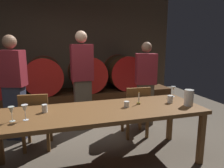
{
  "coord_description": "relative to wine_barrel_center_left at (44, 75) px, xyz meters",
  "views": [
    {
      "loc": [
        -0.39,
        -2.64,
        1.61
      ],
      "look_at": [
        0.4,
        -0.02,
        1.05
      ],
      "focal_mm": 33.71,
      "sensor_mm": 36.0,
      "label": 1
    }
  ],
  "objects": [
    {
      "name": "ground_plane",
      "position": [
        0.52,
        -2.6,
        -0.81
      ],
      "size": [
        7.83,
        7.83,
        0.0
      ],
      "primitive_type": "plane",
      "color": "brown"
    },
    {
      "name": "back_wall",
      "position": [
        0.52,
        0.55,
        0.62
      ],
      "size": [
        6.02,
        0.24,
        2.85
      ],
      "primitive_type": "cube",
      "color": "brown",
      "rests_on": "ground"
    },
    {
      "name": "barrel_shelf",
      "position": [
        0.52,
        0.0,
        -0.62
      ],
      "size": [
        5.42,
        0.9,
        0.37
      ],
      "primitive_type": "cube",
      "color": "#4C2D16",
      "rests_on": "ground"
    },
    {
      "name": "wine_barrel_center_left",
      "position": [
        0.0,
        0.0,
        0.0
      ],
      "size": [
        0.88,
        0.87,
        0.88
      ],
      "color": "brown",
      "rests_on": "barrel_shelf"
    },
    {
      "name": "wine_barrel_center_right",
      "position": [
        1.04,
        0.0,
        0.0
      ],
      "size": [
        0.88,
        0.87,
        0.88
      ],
      "color": "brown",
      "rests_on": "barrel_shelf"
    },
    {
      "name": "wine_barrel_far_right",
      "position": [
        2.01,
        0.0,
        0.0
      ],
      "size": [
        0.88,
        0.87,
        0.88
      ],
      "color": "#513319",
      "rests_on": "barrel_shelf"
    },
    {
      "name": "dining_table",
      "position": [
        0.72,
        -2.75,
        -0.12
      ],
      "size": [
        2.69,
        0.87,
        0.75
      ],
      "color": "brown",
      "rests_on": "ground"
    },
    {
      "name": "chair_left",
      "position": [
        -0.1,
        -2.1,
        -0.32
      ],
      "size": [
        0.45,
        0.45,
        0.88
      ],
      "rotation": [
        0.0,
        0.0,
        3.02
      ],
      "color": "brown",
      "rests_on": "ground"
    },
    {
      "name": "chair_right",
      "position": [
        1.49,
        -2.12,
        -0.32
      ],
      "size": [
        0.43,
        0.43,
        0.88
      ],
      "rotation": [
        0.0,
        0.0,
        3.07
      ],
      "color": "brown",
      "rests_on": "ground"
    },
    {
      "name": "guest_left",
      "position": [
        -0.44,
        -1.61,
        0.07
      ],
      "size": [
        0.44,
        0.36,
        1.71
      ],
      "rotation": [
        0.0,
        0.0,
        2.78
      ],
      "color": "#33384C",
      "rests_on": "ground"
    },
    {
      "name": "guest_center",
      "position": [
        0.69,
        -1.51,
        0.12
      ],
      "size": [
        0.39,
        0.25,
        1.79
      ],
      "rotation": [
        0.0,
        0.0,
        3.17
      ],
      "color": "brown",
      "rests_on": "ground"
    },
    {
      "name": "guest_right",
      "position": [
        1.89,
        -1.63,
        0.01
      ],
      "size": [
        0.42,
        0.32,
        1.6
      ],
      "rotation": [
        0.0,
        0.0,
        2.92
      ],
      "color": "brown",
      "rests_on": "ground"
    },
    {
      "name": "candle_right",
      "position": [
        1.29,
        -2.66,
        -0.0
      ],
      "size": [
        0.05,
        0.05,
        0.19
      ],
      "color": "olive",
      "rests_on": "dining_table"
    },
    {
      "name": "pitcher",
      "position": [
        1.91,
        -2.91,
        0.06
      ],
      "size": [
        0.12,
        0.12,
        0.22
      ],
      "color": "white",
      "rests_on": "dining_table"
    },
    {
      "name": "wine_glass_left",
      "position": [
        -0.29,
        -2.85,
        0.07
      ],
      "size": [
        0.07,
        0.07,
        0.17
      ],
      "color": "silver",
      "rests_on": "dining_table"
    },
    {
      "name": "wine_glass_center",
      "position": [
        -0.15,
        -2.86,
        0.07
      ],
      "size": [
        0.07,
        0.07,
        0.18
      ],
      "color": "white",
      "rests_on": "dining_table"
    },
    {
      "name": "wine_glass_right",
      "position": [
        1.97,
        -2.45,
        0.07
      ],
      "size": [
        0.07,
        0.07,
        0.17
      ],
      "color": "white",
      "rests_on": "dining_table"
    },
    {
      "name": "cup_left",
      "position": [
        0.05,
        -2.64,
        -0.01
      ],
      "size": [
        0.07,
        0.07,
        0.1
      ],
      "primitive_type": "cylinder",
      "color": "white",
      "rests_on": "dining_table"
    },
    {
      "name": "cup_center",
      "position": [
        1.08,
        -2.74,
        -0.01
      ],
      "size": [
        0.07,
        0.07,
        0.08
      ],
      "primitive_type": "cylinder",
      "color": "white",
      "rests_on": "dining_table"
    },
    {
      "name": "cup_right",
      "position": [
        1.75,
        -2.72,
        -0.0
      ],
      "size": [
        0.08,
        0.08,
        0.11
      ],
      "primitive_type": "cylinder",
      "color": "white",
      "rests_on": "dining_table"
    }
  ]
}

